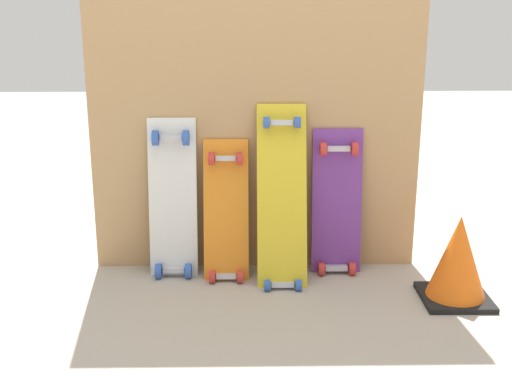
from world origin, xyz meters
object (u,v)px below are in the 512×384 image
Objects in this scene: skateboard_purple at (337,208)px; traffic_cone at (458,259)px; skateboard_white at (173,204)px; skateboard_yellow at (282,204)px; skateboard_orange at (226,217)px.

skateboard_purple reaches higher than traffic_cone.
skateboard_yellow is at bearing -8.77° from skateboard_white.
skateboard_white is 0.77m from skateboard_purple.
skateboard_yellow reaches higher than traffic_cone.
skateboard_orange is 1.05m from traffic_cone.
skateboard_white reaches higher than traffic_cone.
skateboard_white is 1.31m from traffic_cone.
traffic_cone is (1.00, -0.30, -0.10)m from skateboard_orange.
skateboard_orange reaches higher than traffic_cone.
skateboard_purple is at bearing 0.99° from skateboard_white.
skateboard_yellow is 2.27× the size of traffic_cone.
skateboard_purple is at bearing 19.01° from skateboard_yellow.
skateboard_purple is 1.94× the size of traffic_cone.
skateboard_orange is at bearing 163.26° from traffic_cone.
skateboard_orange is (0.25, -0.03, -0.05)m from skateboard_white.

